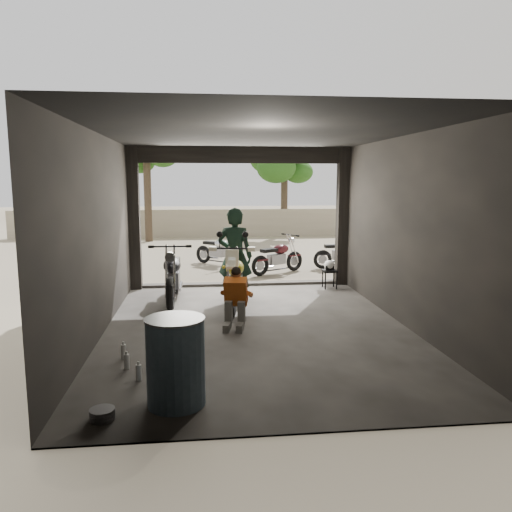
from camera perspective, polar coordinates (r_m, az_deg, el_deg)
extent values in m
plane|color=#7A6D56|center=(8.39, 0.15, -8.41)|extent=(80.00, 80.00, 0.00)
cube|color=#2D2B28|center=(8.39, 0.15, -8.34)|extent=(5.00, 7.00, 0.02)
plane|color=black|center=(8.05, 0.16, 13.92)|extent=(7.00, 7.00, 0.00)
cube|color=black|center=(4.64, 5.07, -2.09)|extent=(5.00, 0.02, 3.20)
cube|color=black|center=(8.17, -17.55, 2.20)|extent=(0.02, 7.00, 3.20)
cube|color=black|center=(8.71, 16.75, 2.61)|extent=(0.02, 7.00, 3.20)
cube|color=black|center=(11.47, -13.73, 4.11)|extent=(0.24, 0.24, 3.20)
cube|color=black|center=(11.85, 9.81, 4.36)|extent=(0.24, 0.24, 3.20)
cube|color=black|center=(11.44, -1.82, 11.45)|extent=(5.00, 0.16, 0.36)
cube|color=#2D2B28|center=(11.76, -1.78, -3.23)|extent=(5.00, 0.25, 0.08)
cube|color=gray|center=(22.07, -3.98, 3.80)|extent=(18.00, 0.30, 1.20)
cylinder|color=#382B1E|center=(20.58, -12.27, 6.60)|extent=(0.30, 0.30, 3.58)
ellipsoid|color=#1E4C14|center=(20.63, -12.47, 12.83)|extent=(2.20, 2.20, 3.14)
cylinder|color=#382B1E|center=(22.30, 3.24, 6.44)|extent=(0.30, 0.30, 3.20)
ellipsoid|color=#1E4C14|center=(22.31, 3.29, 11.58)|extent=(2.20, 2.20, 2.80)
imported|color=black|center=(9.94, -2.43, 0.00)|extent=(0.81, 0.66, 1.93)
cube|color=black|center=(11.47, 8.43, -1.70)|extent=(0.31, 0.31, 0.04)
cylinder|color=black|center=(11.35, 7.93, -2.87)|extent=(0.03, 0.03, 0.42)
cylinder|color=black|center=(11.42, 9.20, -2.83)|extent=(0.03, 0.03, 0.42)
cylinder|color=black|center=(11.60, 7.61, -2.62)|extent=(0.03, 0.03, 0.42)
cylinder|color=black|center=(11.66, 8.86, -2.58)|extent=(0.03, 0.03, 0.42)
ellipsoid|color=silver|center=(11.46, 8.35, -1.03)|extent=(0.26, 0.27, 0.23)
cylinder|color=#425B6F|center=(5.62, -9.17, -11.97)|extent=(0.81, 0.81, 0.99)
cylinder|color=black|center=(13.59, 11.18, 2.20)|extent=(0.08, 0.08, 1.94)
cylinder|color=silver|center=(13.50, 11.30, 5.54)|extent=(0.71, 0.03, 0.71)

